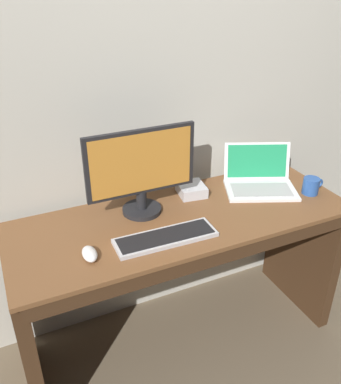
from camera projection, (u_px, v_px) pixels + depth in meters
The scene contains 9 objects.
ground_plane at pixel (181, 337), 2.30m from camera, with size 14.00×14.00×0.00m, color brown.
back_wall at pixel (150, 34), 1.85m from camera, with size 5.00×0.04×3.05m, color beige.
desk at pixel (183, 266), 2.05m from camera, with size 1.59×0.58×0.78m.
laptop_white at pixel (260, 182), 2.15m from camera, with size 0.43×0.39×0.20m.
external_monitor at pixel (141, 172), 1.85m from camera, with size 0.51×0.18×0.41m.
wired_keyboard at pixel (166, 237), 1.75m from camera, with size 0.44×0.15×0.02m.
computer_mouse at pixel (90, 254), 1.64m from camera, with size 0.06×0.10×0.04m, color white.
external_drive_box at pixel (191, 190), 2.09m from camera, with size 0.13×0.14×0.05m, color silver.
coffee_mug at pixel (311, 186), 2.09m from camera, with size 0.12×0.08×0.08m.
Camera 1 is at (-0.73, -1.46, 1.80)m, focal length 39.13 mm.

